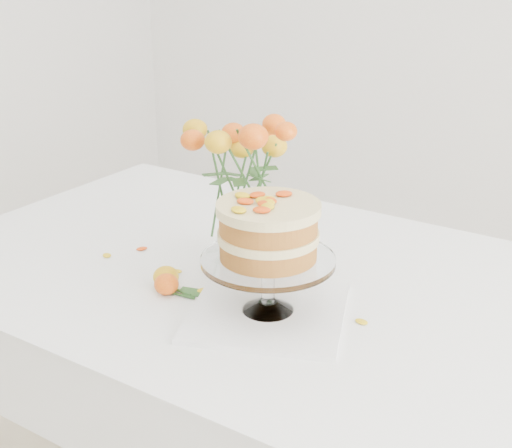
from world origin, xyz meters
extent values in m
cube|color=tan|center=(0.00, 0.00, 0.73)|extent=(1.40, 0.90, 0.04)
cylinder|color=tan|center=(-0.62, 0.37, 0.35)|extent=(0.06, 0.06, 0.71)
cube|color=white|center=(0.00, 0.00, 0.75)|extent=(1.42, 0.92, 0.01)
cube|color=white|center=(0.00, 0.46, 0.65)|extent=(1.42, 0.01, 0.20)
cube|color=white|center=(0.00, -0.46, 0.65)|extent=(1.42, 0.01, 0.20)
cube|color=white|center=(-0.71, 0.00, 0.65)|extent=(0.01, 0.92, 0.20)
cube|color=silver|center=(0.14, -0.15, 0.76)|extent=(0.37, 0.37, 0.01)
cylinder|color=white|center=(0.14, -0.15, 0.82)|extent=(0.02, 0.02, 0.08)
cylinder|color=white|center=(0.14, -0.15, 0.87)|extent=(0.25, 0.25, 0.01)
cylinder|color=olive|center=(0.14, -0.15, 0.89)|extent=(0.21, 0.21, 0.04)
cylinder|color=beige|center=(0.14, -0.15, 0.92)|extent=(0.22, 0.22, 0.02)
cylinder|color=olive|center=(0.14, -0.15, 0.94)|extent=(0.21, 0.21, 0.04)
cylinder|color=beige|center=(0.14, -0.15, 0.97)|extent=(0.23, 0.23, 0.02)
cylinder|color=white|center=(-0.02, 0.02, 0.76)|extent=(0.06, 0.06, 0.01)
cylinder|color=white|center=(-0.02, 0.02, 0.81)|extent=(0.08, 0.08, 0.09)
ellipsoid|color=orange|center=(-0.09, -0.16, 0.78)|extent=(0.05, 0.05, 0.04)
cylinder|color=#2A5321|center=(-0.06, -0.17, 0.76)|extent=(0.06, 0.01, 0.01)
ellipsoid|color=#DC3E0A|center=(-0.07, -0.19, 0.78)|extent=(0.05, 0.05, 0.04)
cylinder|color=#2A5321|center=(-0.04, -0.18, 0.76)|extent=(0.06, 0.01, 0.00)
ellipsoid|color=yellow|center=(-0.12, -0.10, 0.76)|extent=(0.03, 0.02, 0.00)
ellipsoid|color=yellow|center=(-0.02, -0.14, 0.76)|extent=(0.03, 0.02, 0.00)
ellipsoid|color=yellow|center=(0.02, -0.18, 0.76)|extent=(0.03, 0.02, 0.00)
ellipsoid|color=yellow|center=(-0.26, -0.05, 0.76)|extent=(0.03, 0.02, 0.00)
ellipsoid|color=yellow|center=(-0.30, -0.12, 0.76)|extent=(0.03, 0.02, 0.00)
ellipsoid|color=yellow|center=(0.30, -0.08, 0.76)|extent=(0.03, 0.02, 0.00)
camera|label=1|loc=(0.76, -1.14, 1.41)|focal=50.00mm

